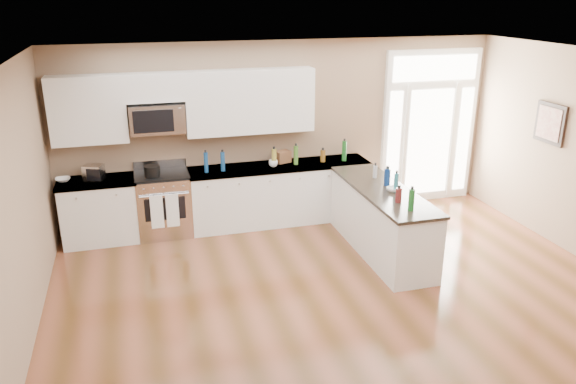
{
  "coord_description": "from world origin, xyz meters",
  "views": [
    {
      "loc": [
        -2.29,
        -4.37,
        3.49
      ],
      "look_at": [
        -0.5,
        2.0,
        1.11
      ],
      "focal_mm": 35.0,
      "sensor_mm": 36.0,
      "label": 1
    }
  ],
  "objects_px": {
    "stockpot": "(152,171)",
    "toaster_oven": "(94,173)",
    "peninsula_cabinet": "(381,222)",
    "kitchen_range": "(164,204)"
  },
  "relations": [
    {
      "from": "stockpot",
      "to": "toaster_oven",
      "type": "relative_size",
      "value": 0.88
    },
    {
      "from": "peninsula_cabinet",
      "to": "stockpot",
      "type": "bearing_deg",
      "value": 155.68
    },
    {
      "from": "peninsula_cabinet",
      "to": "kitchen_range",
      "type": "height_order",
      "value": "kitchen_range"
    },
    {
      "from": "toaster_oven",
      "to": "kitchen_range",
      "type": "bearing_deg",
      "value": 21.3
    },
    {
      "from": "kitchen_range",
      "to": "toaster_oven",
      "type": "relative_size",
      "value": 4.15
    },
    {
      "from": "kitchen_range",
      "to": "stockpot",
      "type": "xyz_separation_m",
      "value": [
        -0.13,
        -0.09,
        0.56
      ]
    },
    {
      "from": "toaster_oven",
      "to": "peninsula_cabinet",
      "type": "bearing_deg",
      "value": 0.99
    },
    {
      "from": "kitchen_range",
      "to": "peninsula_cabinet",
      "type": "bearing_deg",
      "value": -26.7
    },
    {
      "from": "kitchen_range",
      "to": "toaster_oven",
      "type": "bearing_deg",
      "value": 179.4
    },
    {
      "from": "peninsula_cabinet",
      "to": "stockpot",
      "type": "height_order",
      "value": "stockpot"
    }
  ]
}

